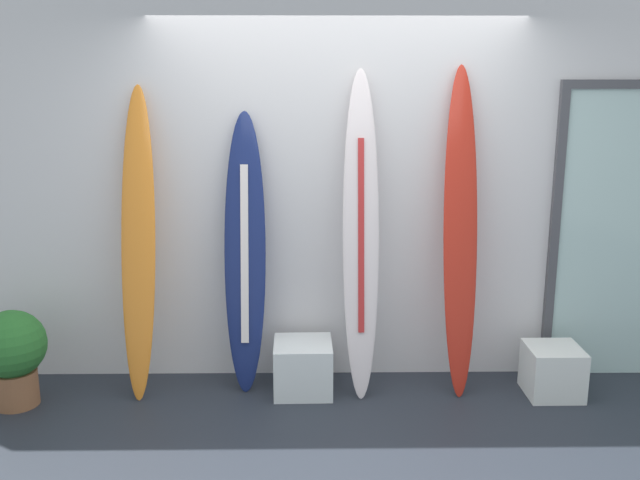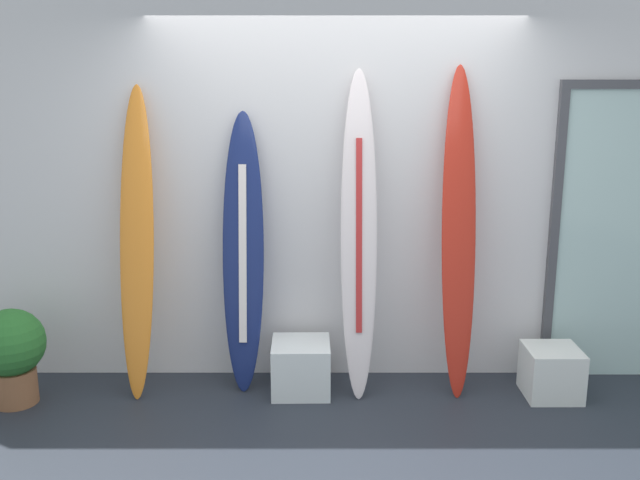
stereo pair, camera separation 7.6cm
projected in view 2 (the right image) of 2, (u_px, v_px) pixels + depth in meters
ground at (340, 463)px, 4.02m from camera, size 8.00×8.00×0.04m
wall_back at (337, 181)px, 4.95m from camera, size 7.20×0.20×2.80m
surfboard_sunset at (139, 246)px, 4.70m from camera, size 0.25×0.46×2.07m
surfboard_navy at (245, 255)px, 4.78m from camera, size 0.29×0.35×1.90m
surfboard_ivory at (361, 239)px, 4.69m from camera, size 0.25×0.44×2.17m
surfboard_crimson at (461, 237)px, 4.70m from camera, size 0.23×0.43×2.20m
display_block_left at (554, 372)px, 4.77m from camera, size 0.36×0.36×0.34m
display_block_center at (303, 367)px, 4.84m from camera, size 0.40×0.40×0.35m
glass_door at (637, 229)px, 4.90m from camera, size 1.17×0.06×2.09m
potted_plant at (14, 350)px, 4.63m from camera, size 0.44×0.44×0.65m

